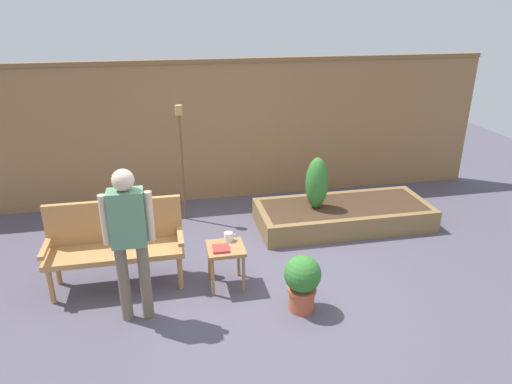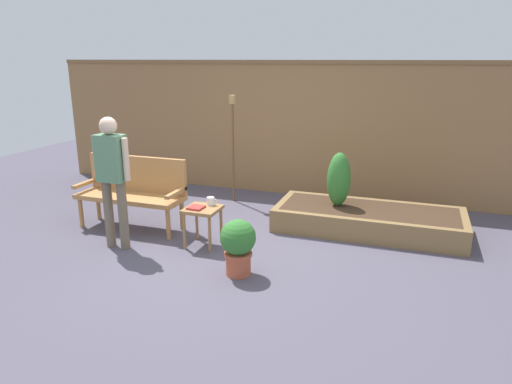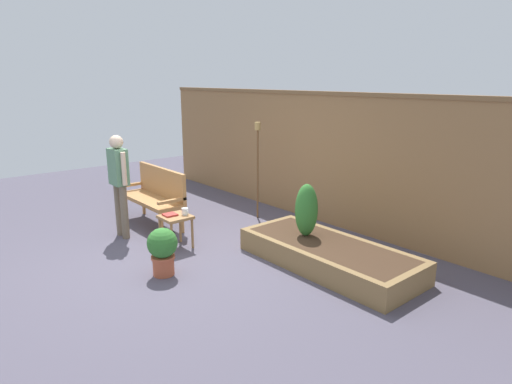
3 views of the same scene
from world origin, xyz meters
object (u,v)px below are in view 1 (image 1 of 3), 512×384
Objects in this scene: cup_on_table at (229,237)px; person_by_bench at (129,233)px; side_table at (226,254)px; book_on_table at (221,249)px; tiki_torch at (181,143)px; potted_boxwood at (302,280)px; garden_bench at (115,238)px; shrub_near_bench at (317,183)px.

person_by_bench is at bearing -152.64° from cup_on_table.
side_table is 0.12m from book_on_table.
person_by_bench reaches higher than book_on_table.
tiki_torch is (-0.28, 1.86, 0.65)m from book_on_table.
side_table is 0.90m from potted_boxwood.
potted_boxwood is at bearing -6.99° from person_by_bench.
cup_on_table is (1.21, -0.19, -0.02)m from garden_bench.
garden_bench is 0.87× the size of tiki_torch.
potted_boxwood is 1.93m from shrub_near_bench.
potted_boxwood is 0.84× the size of shrub_near_bench.
person_by_bench is (-0.94, -0.39, 0.54)m from side_table.
book_on_table is 0.29× the size of potted_boxwood.
cup_on_table reaches higher than side_table.
tiki_torch is at bearing 113.11° from potted_boxwood.
book_on_table is at bearing -137.45° from side_table.
book_on_table is (-0.06, -0.05, 0.10)m from side_table.
book_on_table is 0.11× the size of person_by_bench.
tiki_torch reaches higher than garden_bench.
side_table is 0.67× the size of shrub_near_bench.
side_table is 0.80× the size of potted_boxwood.
shrub_near_bench is (1.36, 1.05, 0.13)m from cup_on_table.
cup_on_table is at bearing -8.71° from garden_bench.
side_table is 0.31× the size of person_by_bench.
garden_bench is 1.22m from cup_on_table.
tiki_torch reaches higher than book_on_table.
garden_bench reaches higher than cup_on_table.
potted_boxwood is 0.39× the size of person_by_bench.
person_by_bench is (-0.99, -0.51, 0.40)m from cup_on_table.
person_by_bench is at bearing -146.36° from shrub_near_bench.
person_by_bench is (-0.88, -0.33, 0.44)m from book_on_table.
tiki_torch is at bearing 160.04° from shrub_near_bench.
tiki_torch is (0.82, 1.50, 0.59)m from garden_bench.
garden_bench is 10.82× the size of cup_on_table.
side_table is (1.16, -0.31, -0.15)m from garden_bench.
tiki_torch is (-1.75, 0.63, 0.48)m from shrub_near_bench.
book_on_table is (-0.11, -0.18, -0.04)m from cup_on_table.
tiki_torch is at bearing 74.67° from person_by_bench.
book_on_table is 0.11× the size of tiki_torch.
garden_bench is 8.15× the size of book_on_table.
potted_boxwood is at bearing -40.53° from side_table.
person_by_bench is at bearing -105.33° from tiki_torch.
garden_bench is 3.00× the size of side_table.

